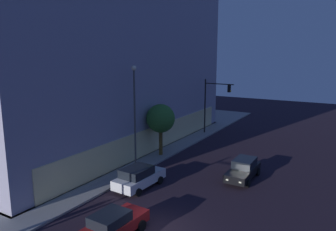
% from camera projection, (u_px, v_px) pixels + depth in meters
% --- Properties ---
extents(ground_plane, '(120.00, 120.00, 0.00)m').
position_uv_depth(ground_plane, '(155.00, 230.00, 18.85)').
color(ground_plane, black).
extents(modern_building, '(33.56, 21.08, 19.96)m').
position_uv_depth(modern_building, '(80.00, 56.00, 37.42)').
color(modern_building, '#4C4C51').
rests_on(modern_building, ground).
extents(traffic_light_far_corner, '(0.50, 3.92, 6.94)m').
position_uv_depth(traffic_light_far_corner, '(213.00, 99.00, 40.43)').
color(traffic_light_far_corner, black).
rests_on(traffic_light_far_corner, sidewalk_corner).
extents(street_lamp_sidewalk, '(0.44, 0.44, 9.09)m').
position_uv_depth(street_lamp_sidewalk, '(135.00, 106.00, 27.89)').
color(street_lamp_sidewalk, '#4A4A4A').
rests_on(street_lamp_sidewalk, sidewalk_corner).
extents(sidewalk_tree, '(2.86, 2.86, 5.18)m').
position_uv_depth(sidewalk_tree, '(161.00, 119.00, 31.91)').
color(sidewalk_tree, brown).
rests_on(sidewalk_tree, sidewalk_corner).
extents(car_red, '(4.40, 2.14, 1.58)m').
position_uv_depth(car_red, '(113.00, 225.00, 17.92)').
color(car_red, maroon).
rests_on(car_red, ground).
extents(car_white, '(4.57, 2.32, 1.67)m').
position_uv_depth(car_white, '(139.00, 177.00, 24.77)').
color(car_white, silver).
rests_on(car_white, ground).
extents(car_black, '(4.68, 1.97, 1.65)m').
position_uv_depth(car_black, '(243.00, 169.00, 26.53)').
color(car_black, black).
rests_on(car_black, ground).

